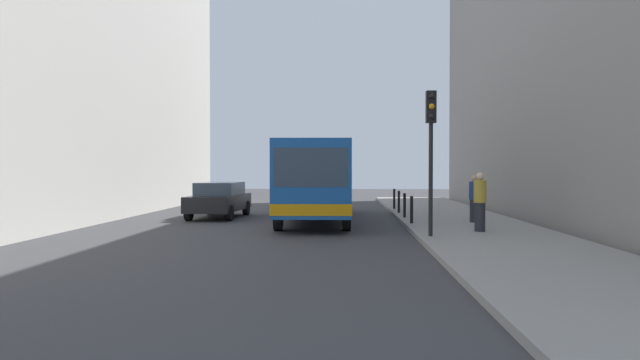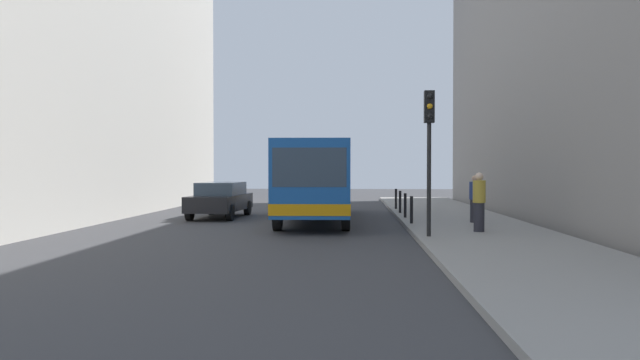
{
  "view_description": "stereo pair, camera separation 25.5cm",
  "coord_description": "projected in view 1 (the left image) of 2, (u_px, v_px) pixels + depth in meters",
  "views": [
    {
      "loc": [
        1.15,
        -19.11,
        2.06
      ],
      "look_at": [
        0.21,
        2.12,
        1.65
      ],
      "focal_mm": 32.88,
      "sensor_mm": 36.0,
      "label": 1
    },
    {
      "loc": [
        1.41,
        -19.09,
        2.06
      ],
      "look_at": [
        0.21,
        2.12,
        1.65
      ],
      "focal_mm": 32.88,
      "sensor_mm": 36.0,
      "label": 2
    }
  ],
  "objects": [
    {
      "name": "bus",
      "position": [
        315.0,
        177.0,
        23.37
      ],
      "size": [
        2.82,
        11.08,
        3.0
      ],
      "rotation": [
        0.0,
        0.0,
        3.17
      ],
      "color": "#19519E",
      "rests_on": "ground"
    },
    {
      "name": "pedestrian_near_signal",
      "position": [
        480.0,
        202.0,
        17.78
      ],
      "size": [
        0.38,
        0.38,
        1.79
      ],
      "rotation": [
        0.0,
        0.0,
        0.8
      ],
      "color": "#26262D",
      "rests_on": "sidewalk"
    },
    {
      "name": "car_beside_bus",
      "position": [
        219.0,
        199.0,
        24.56
      ],
      "size": [
        2.04,
        4.49,
        1.48
      ],
      "rotation": [
        0.0,
        0.0,
        3.09
      ],
      "color": "black",
      "rests_on": "ground"
    },
    {
      "name": "pedestrian_mid_sidewalk",
      "position": [
        474.0,
        199.0,
        20.8
      ],
      "size": [
        0.38,
        0.38,
        1.67
      ],
      "rotation": [
        0.0,
        0.0,
        5.86
      ],
      "color": "#26262D",
      "rests_on": "sidewalk"
    },
    {
      "name": "bollard_far",
      "position": [
        399.0,
        202.0,
        25.33
      ],
      "size": [
        0.11,
        0.11,
        0.95
      ],
      "primitive_type": "cylinder",
      "color": "black",
      "rests_on": "sidewalk"
    },
    {
      "name": "bollard_mid",
      "position": [
        405.0,
        205.0,
        22.88
      ],
      "size": [
        0.11,
        0.11,
        0.95
      ],
      "primitive_type": "cylinder",
      "color": "black",
      "rests_on": "sidewalk"
    },
    {
      "name": "building_right",
      "position": [
        615.0,
        3.0,
        22.5
      ],
      "size": [
        7.0,
        32.0,
        16.85
      ],
      "primitive_type": "cube",
      "color": "gray",
      "rests_on": "ground"
    },
    {
      "name": "building_left",
      "position": [
        31.0,
        2.0,
        23.51
      ],
      "size": [
        7.0,
        32.0,
        17.56
      ],
      "primitive_type": "cube",
      "color": "#BCB7AD",
      "rests_on": "ground"
    },
    {
      "name": "ground_plane",
      "position": [
        311.0,
        231.0,
        19.18
      ],
      "size": [
        80.0,
        80.0,
        0.0
      ],
      "primitive_type": "plane",
      "color": "#38383A"
    },
    {
      "name": "sidewalk",
      "position": [
        477.0,
        230.0,
        18.94
      ],
      "size": [
        4.4,
        40.0,
        0.15
      ],
      "primitive_type": "cube",
      "color": "gray",
      "rests_on": "ground"
    },
    {
      "name": "bollard_farthest",
      "position": [
        394.0,
        199.0,
        27.79
      ],
      "size": [
        0.11,
        0.11,
        0.95
      ],
      "primitive_type": "cylinder",
      "color": "black",
      "rests_on": "sidewalk"
    },
    {
      "name": "bollard_near",
      "position": [
        412.0,
        210.0,
        20.43
      ],
      "size": [
        0.11,
        0.11,
        0.95
      ],
      "primitive_type": "cylinder",
      "color": "black",
      "rests_on": "sidewalk"
    },
    {
      "name": "traffic_light",
      "position": [
        431.0,
        135.0,
        16.49
      ],
      "size": [
        0.28,
        0.33,
        4.1
      ],
      "color": "black",
      "rests_on": "sidewalk"
    }
  ]
}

